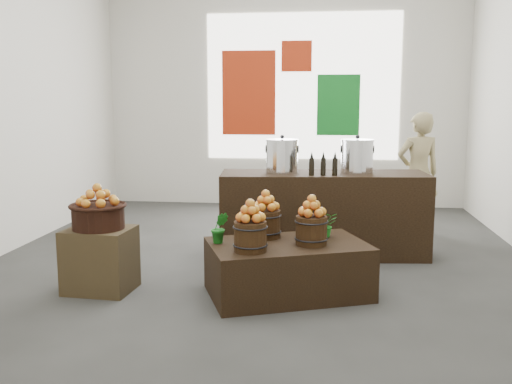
# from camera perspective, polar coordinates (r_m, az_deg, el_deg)

# --- Properties ---
(ground) EXTENTS (7.00, 7.00, 0.00)m
(ground) POSITION_cam_1_polar(r_m,az_deg,el_deg) (6.47, 0.54, -6.74)
(ground) COLOR #383836
(ground) RESTS_ON ground
(back_wall) EXTENTS (6.00, 0.04, 4.00)m
(back_wall) POSITION_cam_1_polar(r_m,az_deg,el_deg) (9.71, 2.86, 10.45)
(back_wall) COLOR silver
(back_wall) RESTS_ON ground
(back_opening) EXTENTS (3.20, 0.02, 2.40)m
(back_opening) POSITION_cam_1_polar(r_m,az_deg,el_deg) (9.68, 4.66, 10.44)
(back_opening) COLOR white
(back_opening) RESTS_ON back_wall
(deco_red_left) EXTENTS (0.90, 0.04, 1.40)m
(deco_red_left) POSITION_cam_1_polar(r_m,az_deg,el_deg) (9.74, -0.73, 9.87)
(deco_red_left) COLOR #A2260C
(deco_red_left) RESTS_ON back_wall
(deco_green_right) EXTENTS (0.70, 0.04, 1.00)m
(deco_green_right) POSITION_cam_1_polar(r_m,az_deg,el_deg) (9.66, 8.23, 8.60)
(deco_green_right) COLOR #10671D
(deco_green_right) RESTS_ON back_wall
(deco_red_upper) EXTENTS (0.50, 0.04, 0.50)m
(deco_red_upper) POSITION_cam_1_polar(r_m,az_deg,el_deg) (9.70, 4.09, 13.40)
(deco_red_upper) COLOR #A2260C
(deco_red_upper) RESTS_ON back_wall
(crate) EXTENTS (0.63, 0.53, 0.60)m
(crate) POSITION_cam_1_polar(r_m,az_deg,el_deg) (5.55, -15.32, -6.55)
(crate) COLOR #4A3A22
(crate) RESTS_ON ground
(wicker_basket) EXTENTS (0.48, 0.48, 0.22)m
(wicker_basket) POSITION_cam_1_polar(r_m,az_deg,el_deg) (5.46, -15.50, -2.43)
(wicker_basket) COLOR black
(wicker_basket) RESTS_ON crate
(apples_in_basket) EXTENTS (0.37, 0.37, 0.20)m
(apples_in_basket) POSITION_cam_1_polar(r_m,az_deg,el_deg) (5.42, -15.59, -0.28)
(apples_in_basket) COLOR #A8051A
(apples_in_basket) RESTS_ON wicker_basket
(display_table) EXTENTS (1.63, 1.32, 0.49)m
(display_table) POSITION_cam_1_polar(r_m,az_deg,el_deg) (5.27, 3.19, -7.68)
(display_table) COLOR black
(display_table) RESTS_ON ground
(apple_bucket_front_left) EXTENTS (0.28, 0.28, 0.26)m
(apple_bucket_front_left) POSITION_cam_1_polar(r_m,az_deg,el_deg) (4.89, -0.58, -4.47)
(apple_bucket_front_left) COLOR #311C0D
(apple_bucket_front_left) RESTS_ON display_table
(apples_in_bucket_front_left) EXTENTS (0.21, 0.21, 0.19)m
(apples_in_bucket_front_left) POSITION_cam_1_polar(r_m,az_deg,el_deg) (4.84, -0.59, -1.88)
(apples_in_bucket_front_left) COLOR #A8051A
(apples_in_bucket_front_left) RESTS_ON apple_bucket_front_left
(apple_bucket_front_right) EXTENTS (0.28, 0.28, 0.26)m
(apple_bucket_front_right) POSITION_cam_1_polar(r_m,az_deg,el_deg) (5.14, 5.55, -3.85)
(apple_bucket_front_right) COLOR #311C0D
(apple_bucket_front_right) RESTS_ON display_table
(apples_in_bucket_front_right) EXTENTS (0.21, 0.21, 0.19)m
(apples_in_bucket_front_right) POSITION_cam_1_polar(r_m,az_deg,el_deg) (5.09, 5.59, -1.39)
(apples_in_bucket_front_right) COLOR #A8051A
(apples_in_bucket_front_right) RESTS_ON apple_bucket_front_right
(apple_bucket_rear) EXTENTS (0.28, 0.28, 0.26)m
(apple_bucket_rear) POSITION_cam_1_polar(r_m,az_deg,el_deg) (5.38, 0.96, -3.21)
(apple_bucket_rear) COLOR #311C0D
(apple_bucket_rear) RESTS_ON display_table
(apples_in_bucket_rear) EXTENTS (0.21, 0.21, 0.19)m
(apples_in_bucket_rear) POSITION_cam_1_polar(r_m,az_deg,el_deg) (5.34, 0.96, -0.86)
(apples_in_bucket_rear) COLOR #A8051A
(apples_in_bucket_rear) RESTS_ON apple_bucket_rear
(herb_garnish_right) EXTENTS (0.26, 0.25, 0.24)m
(herb_garnish_right) POSITION_cam_1_polar(r_m,az_deg,el_deg) (5.45, 6.96, -3.26)
(herb_garnish_right) COLOR #166819
(herb_garnish_right) RESTS_ON display_table
(herb_garnish_left) EXTENTS (0.18, 0.16, 0.29)m
(herb_garnish_left) POSITION_cam_1_polar(r_m,az_deg,el_deg) (5.18, -3.65, -3.57)
(herb_garnish_left) COLOR #166819
(herb_garnish_left) RESTS_ON display_table
(counter) EXTENTS (2.40, 0.97, 0.96)m
(counter) POSITION_cam_1_polar(r_m,az_deg,el_deg) (6.61, 6.73, -2.20)
(counter) COLOR black
(counter) RESTS_ON ground
(stock_pot_left) EXTENTS (0.36, 0.36, 0.36)m
(stock_pot_left) POSITION_cam_1_polar(r_m,az_deg,el_deg) (6.49, 2.62, 3.52)
(stock_pot_left) COLOR silver
(stock_pot_left) RESTS_ON counter
(stock_pot_center) EXTENTS (0.36, 0.36, 0.36)m
(stock_pot_center) POSITION_cam_1_polar(r_m,az_deg,el_deg) (6.56, 10.07, 3.46)
(stock_pot_center) COLOR silver
(stock_pot_center) RESTS_ON counter
(oil_cruets) EXTENTS (0.26, 0.09, 0.27)m
(oil_cruets) POSITION_cam_1_polar(r_m,az_deg,el_deg) (6.29, 7.03, 2.85)
(oil_cruets) COLOR black
(oil_cruets) RESTS_ON counter
(shopper) EXTENTS (0.68, 0.54, 1.63)m
(shopper) POSITION_cam_1_polar(r_m,az_deg,el_deg) (7.89, 15.89, 1.81)
(shopper) COLOR #8F8157
(shopper) RESTS_ON ground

